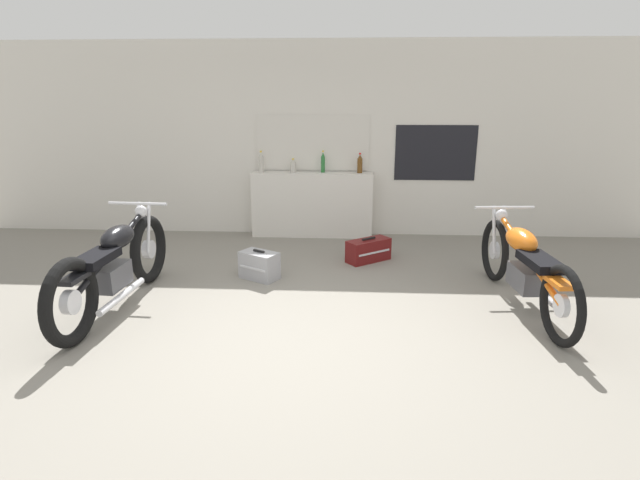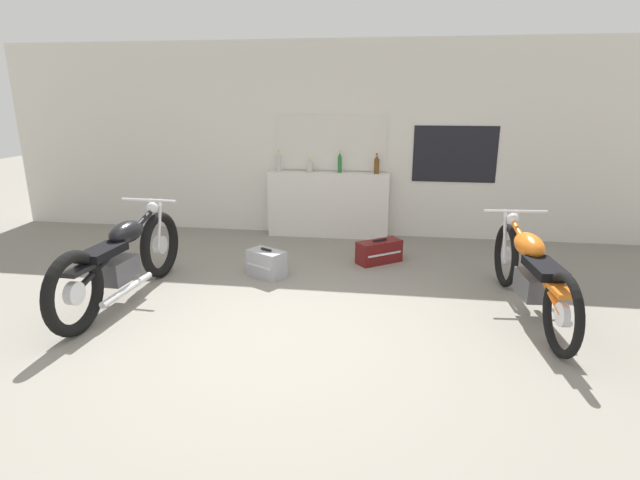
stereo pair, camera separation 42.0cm
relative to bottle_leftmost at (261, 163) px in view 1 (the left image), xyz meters
The scene contains 11 objects.
ground_plane 3.58m from the bottle_leftmost, 78.08° to the right, with size 24.00×24.00×0.00m, color gray.
wall_back 0.80m from the bottle_leftmost, 15.56° to the left, with size 10.00×0.07×2.80m.
sill_counter 0.96m from the bottle_leftmost, ahead, with size 1.77×0.28×0.95m.
bottle_leftmost is the anchor object (origin of this frame).
bottle_left_center 0.47m from the bottle_leftmost, ahead, with size 0.09×0.09×0.20m.
bottle_center 0.90m from the bottle_leftmost, ahead, with size 0.06×0.06×0.32m.
bottle_right_center 1.43m from the bottle_leftmost, ahead, with size 0.07×0.07×0.29m.
motorcycle_black 2.99m from the bottle_leftmost, 109.77° to the right, with size 0.64×2.26×0.95m.
motorcycle_orange 3.96m from the bottle_leftmost, 39.56° to the right, with size 0.64×2.24×0.90m.
hard_case_silver 2.08m from the bottle_leftmost, 81.80° to the right, with size 0.50×0.43×0.34m.
hard_case_darkred 2.13m from the bottle_leftmost, 36.25° to the right, with size 0.60×0.53×0.31m.
Camera 1 is at (0.57, -3.87, 2.04)m, focal length 28.00 mm.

